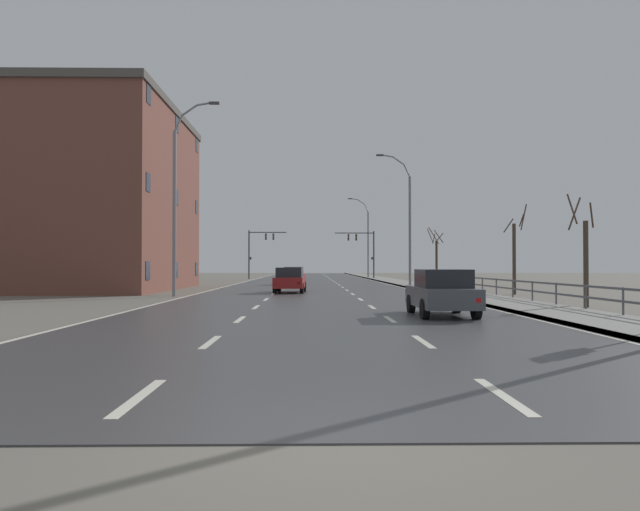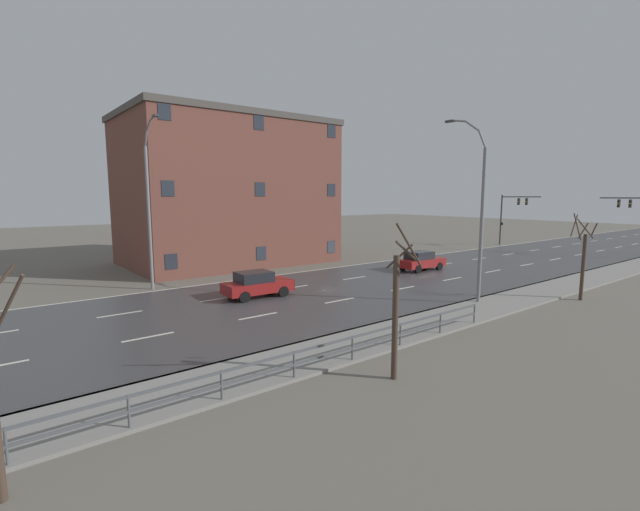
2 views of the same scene
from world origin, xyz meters
The scene contains 12 objects.
ground_plane centered at (0.00, 48.00, -0.06)m, with size 160.00×160.00×0.12m.
road_asphalt_strip centered at (0.00, 60.00, 0.01)m, with size 14.00×120.00×0.03m.
sidewalk_right centered at (8.43, 60.00, 0.06)m, with size 3.00×120.00×0.12m.
guardrail centered at (9.85, 22.14, 0.71)m, with size 0.07×28.37×1.00m.
street_lamp_midground centered at (7.41, 40.16, 5.06)m, with size 2.71×0.24×10.38m.
street_lamp_left_bank centered at (-7.44, 26.89, 5.25)m, with size 2.54×0.24×10.74m.
traffic_signal_left centered at (-6.74, 69.28, 4.20)m, with size 4.83×0.36×6.14m.
car_near_left centered at (-1.56, 46.36, 0.80)m, with size 1.97×4.17×1.57m.
car_mid_centre centered at (-1.40, 31.09, 0.80)m, with size 1.99×4.18×1.57m.
brick_building centered at (-15.41, 36.21, 6.39)m, with size 11.85×17.43×12.77m.
bare_tree_mid centered at (11.79, 28.71, 2.31)m, with size 1.21×1.24×5.23m.
bare_tree_far centered at (10.80, 45.56, 2.34)m, with size 1.34×1.40×5.04m.
Camera 2 is at (21.26, 18.17, 6.04)m, focal length 24.76 mm.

